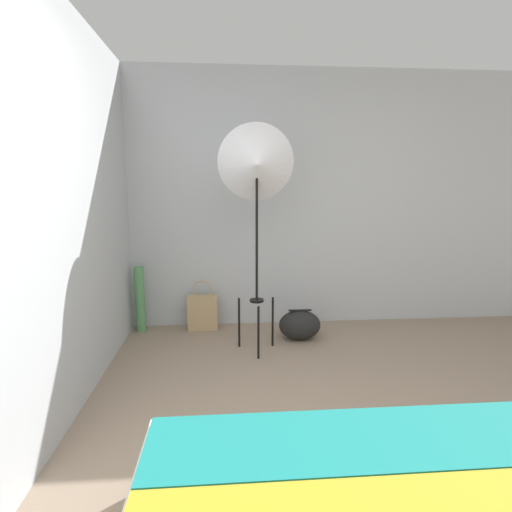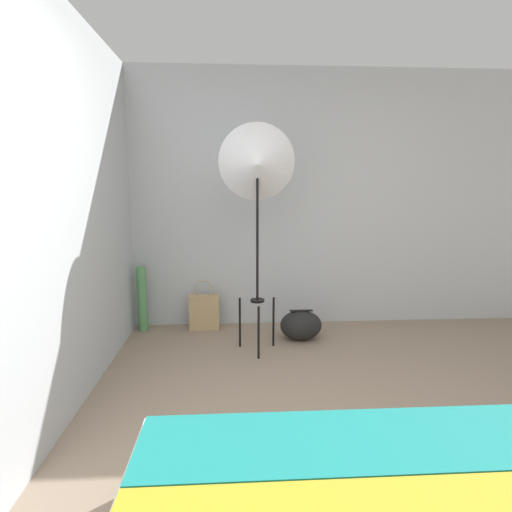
{
  "view_description": "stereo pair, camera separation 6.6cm",
  "coord_description": "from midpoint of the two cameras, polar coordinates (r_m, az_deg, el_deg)",
  "views": [
    {
      "loc": [
        -0.6,
        -1.55,
        1.45
      ],
      "look_at": [
        -0.35,
        1.57,
        0.9
      ],
      "focal_mm": 28.0,
      "sensor_mm": 36.0,
      "label": 1
    },
    {
      "loc": [
        -0.53,
        -1.56,
        1.45
      ],
      "look_at": [
        -0.35,
        1.57,
        0.9
      ],
      "focal_mm": 28.0,
      "sensor_mm": 36.0,
      "label": 2
    }
  ],
  "objects": [
    {
      "name": "ground_plane",
      "position": [
        2.2,
        13.57,
        -31.57
      ],
      "size": [
        14.0,
        14.0,
        0.0
      ],
      "primitive_type": "plane",
      "color": "gray"
    },
    {
      "name": "wall_back",
      "position": [
        4.15,
        3.31,
        7.9
      ],
      "size": [
        8.0,
        0.05,
        2.6
      ],
      "color": "#B7BCC1",
      "rests_on": "ground_plane"
    },
    {
      "name": "wall_side_left",
      "position": [
        2.75,
        -26.35,
        5.84
      ],
      "size": [
        0.05,
        8.0,
        2.6
      ],
      "color": "#B7BCC1",
      "rests_on": "ground_plane"
    },
    {
      "name": "photo_umbrella",
      "position": [
        3.38,
        -0.46,
        12.81
      ],
      "size": [
        0.65,
        0.33,
        1.97
      ],
      "color": "black",
      "rests_on": "ground_plane"
    },
    {
      "name": "tote_bag",
      "position": [
        4.13,
        -8.1,
        -7.93
      ],
      "size": [
        0.3,
        0.1,
        0.51
      ],
      "color": "tan",
      "rests_on": "ground_plane"
    },
    {
      "name": "duffel_bag",
      "position": [
        3.88,
        5.77,
        -9.76
      ],
      "size": [
        0.4,
        0.28,
        0.29
      ],
      "color": "black",
      "rests_on": "ground_plane"
    },
    {
      "name": "paper_roll",
      "position": [
        4.18,
        -16.69,
        -5.98
      ],
      "size": [
        0.09,
        0.09,
        0.66
      ],
      "color": "#56995B",
      "rests_on": "ground_plane"
    }
  ]
}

